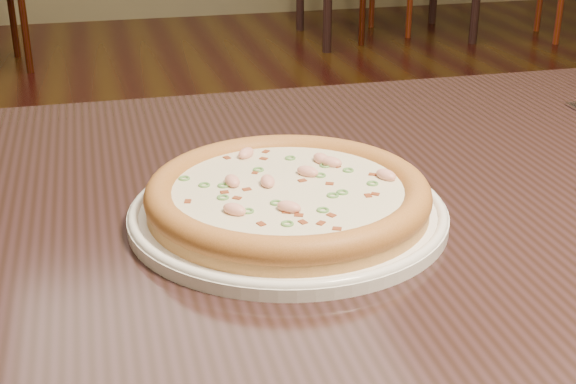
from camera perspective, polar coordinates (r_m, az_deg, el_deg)
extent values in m
cube|color=black|center=(0.88, 6.83, -0.97)|extent=(1.20, 0.80, 0.04)
cylinder|color=white|center=(0.79, 0.00, -1.59)|extent=(0.31, 0.31, 0.01)
torus|color=white|center=(0.79, 0.00, -1.20)|extent=(0.31, 0.31, 0.01)
cylinder|color=tan|center=(0.79, 0.00, -0.60)|extent=(0.28, 0.28, 0.02)
torus|color=#BA6F44|center=(0.78, 0.00, 0.00)|extent=(0.28, 0.28, 0.03)
cylinder|color=beige|center=(0.78, 0.00, 0.17)|extent=(0.23, 0.23, 0.00)
ellipsoid|color=#F2B29E|center=(0.81, 6.99, 1.21)|extent=(0.02, 0.03, 0.01)
ellipsoid|color=#F2B29E|center=(0.81, 1.40, 1.47)|extent=(0.03, 0.03, 0.01)
ellipsoid|color=#F2B29E|center=(0.86, -3.00, 2.77)|extent=(0.03, 0.03, 0.01)
ellipsoid|color=#F2B29E|center=(0.84, 2.40, 2.38)|extent=(0.02, 0.03, 0.01)
ellipsoid|color=#F2B29E|center=(0.73, -3.82, -1.25)|extent=(0.03, 0.03, 0.01)
ellipsoid|color=#F2B29E|center=(0.73, 0.07, -1.08)|extent=(0.03, 0.03, 0.01)
ellipsoid|color=#F2B29E|center=(0.83, 3.09, 2.14)|extent=(0.03, 0.03, 0.01)
ellipsoid|color=#F2B29E|center=(0.79, -3.99, 0.79)|extent=(0.02, 0.03, 0.01)
ellipsoid|color=#F2B29E|center=(0.78, -1.46, 0.77)|extent=(0.02, 0.03, 0.01)
cube|color=maroon|center=(0.79, 2.98, 0.54)|extent=(0.01, 0.01, 0.00)
cube|color=maroon|center=(0.77, -4.53, -0.07)|extent=(0.01, 0.01, 0.00)
cube|color=maroon|center=(0.72, 0.78, -1.72)|extent=(0.01, 0.01, 0.00)
cube|color=maroon|center=(0.86, -4.37, 2.40)|extent=(0.01, 0.01, 0.00)
cube|color=maroon|center=(0.76, 5.71, -0.31)|extent=(0.01, 0.01, 0.00)
cube|color=maroon|center=(0.71, 2.35, -2.29)|extent=(0.01, 0.01, 0.00)
cube|color=maroon|center=(0.87, -1.59, 2.84)|extent=(0.01, 0.01, 0.00)
cube|color=maroon|center=(0.81, 6.04, 1.20)|extent=(0.01, 0.01, 0.00)
cube|color=maroon|center=(0.72, 3.10, -1.72)|extent=(0.01, 0.01, 0.00)
cube|color=maroon|center=(0.83, 3.46, 1.78)|extent=(0.01, 0.01, 0.00)
cube|color=maroon|center=(0.85, -1.75, 2.33)|extent=(0.01, 0.01, 0.00)
cube|color=maroon|center=(0.71, -1.92, -2.34)|extent=(0.01, 0.01, 0.00)
cube|color=maroon|center=(0.75, -7.14, -0.72)|extent=(0.01, 0.01, 0.00)
cube|color=maroon|center=(0.82, -2.34, 1.35)|extent=(0.01, 0.01, 0.00)
cube|color=maroon|center=(0.71, 1.06, -2.22)|extent=(0.01, 0.01, 0.00)
cube|color=maroon|center=(0.70, 3.51, -2.69)|extent=(0.01, 0.01, 0.00)
cube|color=maroon|center=(0.77, 6.22, -0.21)|extent=(0.01, 0.01, 0.00)
cube|color=maroon|center=(0.78, -2.95, 0.13)|extent=(0.01, 0.01, 0.00)
cube|color=maroon|center=(0.82, 1.78, 1.38)|extent=(0.01, 0.01, 0.00)
cube|color=maroon|center=(0.79, 1.02, 0.76)|extent=(0.01, 0.01, 0.00)
cube|color=maroon|center=(0.76, -3.64, -0.49)|extent=(0.01, 0.01, 0.00)
cube|color=maroon|center=(0.73, -0.09, -1.50)|extent=(0.01, 0.01, 0.00)
torus|color=#558D46|center=(0.74, -0.85, -0.79)|extent=(0.01, 0.01, 0.00)
torus|color=#558D46|center=(0.73, 2.49, -1.30)|extent=(0.01, 0.01, 0.00)
torus|color=#558D46|center=(0.76, 3.20, -0.25)|extent=(0.02, 0.02, 0.00)
torus|color=#558D46|center=(0.83, 2.65, 1.89)|extent=(0.01, 0.01, 0.00)
torus|color=#558D46|center=(0.79, -5.98, 0.49)|extent=(0.01, 0.01, 0.00)
torus|color=#558D46|center=(0.81, 2.31, 1.19)|extent=(0.01, 0.01, 0.00)
torus|color=#558D46|center=(0.85, 0.16, 2.42)|extent=(0.01, 0.01, 0.00)
torus|color=#558D46|center=(0.82, 4.30, 1.54)|extent=(0.01, 0.01, 0.00)
torus|color=#558D46|center=(0.81, -7.39, 0.96)|extent=(0.01, 0.01, 0.00)
torus|color=#558D46|center=(0.79, 6.03, 0.60)|extent=(0.02, 0.02, 0.00)
torus|color=#558D46|center=(0.78, -4.63, 0.45)|extent=(0.01, 0.01, 0.00)
torus|color=#558D46|center=(0.73, -2.88, -1.37)|extent=(0.02, 0.02, 0.00)
torus|color=#558D46|center=(0.77, 3.88, -0.03)|extent=(0.01, 0.01, 0.00)
torus|color=#558D46|center=(0.76, -4.66, -0.40)|extent=(0.02, 0.02, 0.00)
torus|color=#558D46|center=(0.70, -0.05, -2.28)|extent=(0.02, 0.02, 0.00)
torus|color=#558D46|center=(0.81, 7.05, 1.10)|extent=(0.01, 0.01, 0.00)
torus|color=#558D46|center=(0.82, -2.12, 1.59)|extent=(0.02, 0.02, 0.00)
cube|color=silver|center=(1.19, 19.76, 5.63)|extent=(0.00, 0.05, 0.00)
cylinder|color=#612504|center=(4.71, -18.97, 11.48)|extent=(0.04, 0.04, 0.41)
cylinder|color=#612504|center=(4.36, -18.16, 10.69)|extent=(0.04, 0.04, 0.41)
cylinder|color=#612504|center=(5.00, 8.66, 13.10)|extent=(0.04, 0.04, 0.41)
cylinder|color=#612504|center=(4.77, 5.31, 12.77)|extent=(0.04, 0.04, 0.41)
cylinder|color=#612504|center=(5.05, 2.73, 13.45)|extent=(0.04, 0.04, 0.41)
cylinder|color=#612504|center=(5.03, 18.78, 12.21)|extent=(0.04, 0.04, 0.41)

